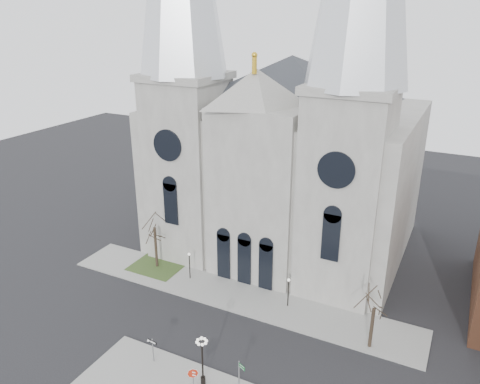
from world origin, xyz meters
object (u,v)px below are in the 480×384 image
at_px(stop_sign, 193,376).
at_px(one_way_sign, 153,346).
at_px(globe_lamp, 202,355).
at_px(street_name_sign, 240,372).

distance_m(stop_sign, one_way_sign, 5.41).
bearing_deg(stop_sign, one_way_sign, 150.81).
xyz_separation_m(stop_sign, one_way_sign, (-5.15, 1.63, -0.24)).
relative_size(stop_sign, globe_lamp, 0.54).
bearing_deg(one_way_sign, street_name_sign, 10.34).
height_order(one_way_sign, street_name_sign, street_name_sign).
bearing_deg(street_name_sign, one_way_sign, -151.03).
bearing_deg(street_name_sign, stop_sign, -117.17).
height_order(stop_sign, street_name_sign, stop_sign).
distance_m(globe_lamp, one_way_sign, 5.46).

